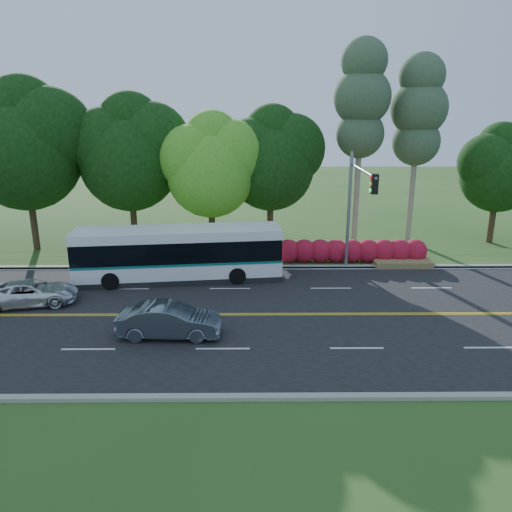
{
  "coord_description": "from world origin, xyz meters",
  "views": [
    {
      "loc": [
        0.7,
        -21.92,
        9.55
      ],
      "look_at": [
        0.91,
        2.0,
        2.32
      ],
      "focal_mm": 35.0,
      "sensor_mm": 36.0,
      "label": 1
    }
  ],
  "objects_px": {
    "transit_bus": "(178,255)",
    "sedan": "(169,321)",
    "traffic_signal": "(356,197)",
    "suv": "(31,293)"
  },
  "relations": [
    {
      "from": "suv",
      "to": "traffic_signal",
      "type": "bearing_deg",
      "value": -87.44
    },
    {
      "from": "sedan",
      "to": "suv",
      "type": "height_order",
      "value": "sedan"
    },
    {
      "from": "traffic_signal",
      "to": "suv",
      "type": "bearing_deg",
      "value": -166.47
    },
    {
      "from": "transit_bus",
      "to": "suv",
      "type": "height_order",
      "value": "transit_bus"
    },
    {
      "from": "suv",
      "to": "sedan",
      "type": "bearing_deg",
      "value": -127.17
    },
    {
      "from": "transit_bus",
      "to": "suv",
      "type": "bearing_deg",
      "value": -158.64
    },
    {
      "from": "traffic_signal",
      "to": "sedan",
      "type": "xyz_separation_m",
      "value": [
        -9.33,
        -7.71,
        -3.93
      ]
    },
    {
      "from": "transit_bus",
      "to": "sedan",
      "type": "relative_size",
      "value": 2.65
    },
    {
      "from": "sedan",
      "to": "suv",
      "type": "bearing_deg",
      "value": 65.52
    },
    {
      "from": "suv",
      "to": "transit_bus",
      "type": "bearing_deg",
      "value": -73.14
    }
  ]
}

